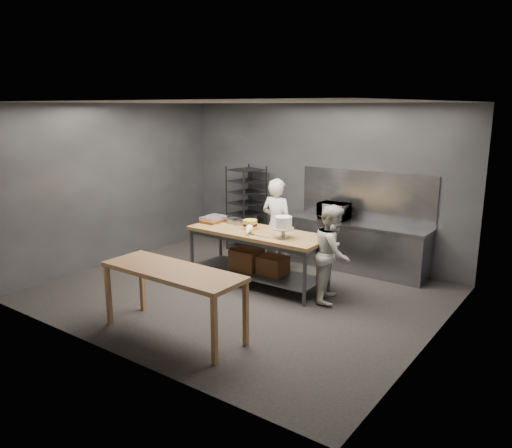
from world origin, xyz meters
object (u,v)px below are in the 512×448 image
at_px(chef_behind, 277,225).
at_px(work_table, 258,251).
at_px(speed_rack, 246,209).
at_px(microwave, 334,211).
at_px(frosted_cake_stand, 283,224).
at_px(near_counter, 173,276).
at_px(layer_cake, 250,225).
at_px(chef_right, 333,253).

bearing_deg(chef_behind, work_table, 100.96).
xyz_separation_m(work_table, speed_rack, (-1.41, 1.56, 0.28)).
xyz_separation_m(microwave, frosted_cake_stand, (0.03, -1.77, 0.09)).
bearing_deg(near_counter, speed_rack, 113.64).
bearing_deg(frosted_cake_stand, layer_cake, 168.69).
height_order(chef_right, microwave, chef_right).
relative_size(speed_rack, layer_cake, 7.44).
height_order(chef_behind, frosted_cake_stand, chef_behind).
bearing_deg(speed_rack, near_counter, -66.36).
relative_size(near_counter, chef_right, 1.33).
xyz_separation_m(work_table, chef_behind, (-0.15, 0.80, 0.27)).
bearing_deg(work_table, microwave, 71.26).
bearing_deg(chef_right, speed_rack, 42.91).
height_order(work_table, microwave, microwave).
height_order(work_table, frosted_cake_stand, frosted_cake_stand).
xyz_separation_m(chef_behind, microwave, (0.71, 0.84, 0.20)).
bearing_deg(microwave, layer_cake, -114.28).
height_order(near_counter, chef_behind, chef_behind).
distance_m(work_table, frosted_cake_stand, 0.83).
xyz_separation_m(speed_rack, frosted_cake_stand, (1.99, -1.69, 0.29)).
bearing_deg(layer_cake, speed_rack, 128.84).
bearing_deg(microwave, speed_rack, -177.67).
bearing_deg(speed_rack, chef_behind, -30.96).
relative_size(work_table, frosted_cake_stand, 7.00).
xyz_separation_m(work_table, layer_cake, (-0.17, 0.02, 0.43)).
relative_size(chef_behind, chef_right, 1.13).
distance_m(chef_behind, microwave, 1.11).
relative_size(near_counter, layer_cake, 8.50).
relative_size(chef_right, microwave, 2.77).
relative_size(chef_right, layer_cake, 6.39).
bearing_deg(microwave, work_table, -108.74).
relative_size(speed_rack, chef_right, 1.16).
bearing_deg(speed_rack, layer_cake, -51.16).
xyz_separation_m(chef_right, layer_cake, (-1.53, -0.05, 0.25)).
bearing_deg(layer_cake, microwave, 65.72).
height_order(near_counter, chef_right, chef_right).
bearing_deg(work_table, chef_right, 2.97).
bearing_deg(chef_behind, chef_right, 154.48).
bearing_deg(chef_right, chef_behind, 45.26).
xyz_separation_m(near_counter, chef_right, (1.11, 2.29, -0.06)).
relative_size(speed_rack, microwave, 3.23).
relative_size(microwave, layer_cake, 2.30).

